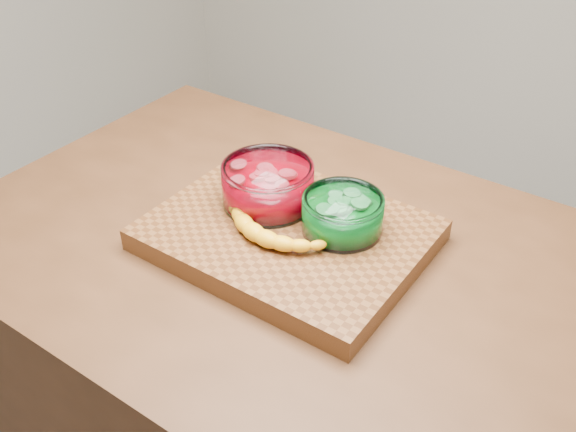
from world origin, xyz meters
The scene contains 5 objects.
counter centered at (0.00, 0.00, 0.45)m, with size 1.20×0.80×0.90m, color #4E2D17.
cutting_board centered at (0.00, 0.00, 0.92)m, with size 0.45×0.35×0.04m, color brown.
bowl_red centered at (-0.07, 0.04, 0.98)m, with size 0.16×0.16×0.08m.
bowl_green centered at (0.08, 0.04, 0.97)m, with size 0.14×0.14×0.06m.
banana centered at (-0.01, -0.03, 0.96)m, with size 0.24×0.13×0.03m, color #F7AB16, non-canonical shape.
Camera 1 is at (0.50, -0.72, 1.59)m, focal length 40.00 mm.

